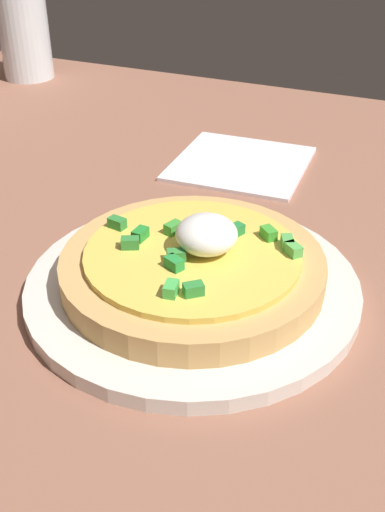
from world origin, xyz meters
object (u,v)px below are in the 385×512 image
Objects in this scene: plate at (192,286)px; pizza at (193,264)px; cup_near at (24,36)px; napkin at (241,164)px.

pizza is (0.04, 0.03, 1.89)cm from plate.
cup_near is at bearing 137.88° from plate.
plate is at bearing -42.12° from cup_near.
cup_near is (-44.32, 40.07, 5.33)cm from plate.
pizza is 1.49× the size of cup_near.
pizza is at bearing -42.08° from cup_near.
napkin is (-4.58, 22.81, -0.38)cm from plate.
cup_near reaches higher than napkin.
cup_near is (-44.36, 40.05, 3.43)cm from pizza.
plate is 1.82× the size of napkin.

